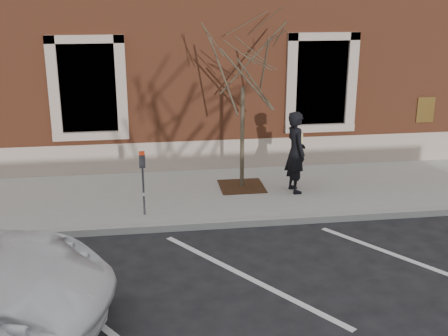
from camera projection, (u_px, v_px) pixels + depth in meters
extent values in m
plane|color=#28282B|center=(228.00, 227.00, 11.76)|extent=(120.00, 120.00, 0.00)
cube|color=#AAA9A0|center=(217.00, 194.00, 13.38)|extent=(40.00, 3.50, 0.15)
cube|color=#9E9E99|center=(228.00, 224.00, 11.69)|extent=(40.00, 0.12, 0.15)
cube|color=brown|center=(192.00, 14.00, 17.85)|extent=(40.00, 8.50, 8.00)
cube|color=gray|center=(208.00, 155.00, 14.92)|extent=(40.00, 0.06, 0.80)
cube|color=black|center=(89.00, 87.00, 14.07)|extent=(1.40, 0.30, 2.20)
cube|color=gray|center=(91.00, 135.00, 14.27)|extent=(1.90, 0.20, 0.20)
cube|color=black|center=(320.00, 82.00, 14.88)|extent=(1.40, 0.30, 2.20)
cube|color=gray|center=(319.00, 128.00, 15.08)|extent=(1.90, 0.20, 0.20)
imported|color=black|center=(296.00, 152.00, 13.09)|extent=(0.56, 0.76, 1.94)
cylinder|color=#595B60|center=(144.00, 191.00, 11.83)|extent=(0.05, 0.05, 1.06)
cube|color=black|center=(142.00, 161.00, 11.63)|extent=(0.13, 0.10, 0.28)
cube|color=red|center=(142.00, 153.00, 11.58)|extent=(0.12, 0.09, 0.06)
cube|color=white|center=(144.00, 194.00, 11.80)|extent=(0.05, 0.00, 0.07)
cube|color=#3E2613|center=(242.00, 186.00, 13.67)|extent=(1.06, 1.06, 0.03)
cylinder|color=#3E3326|center=(242.00, 138.00, 13.30)|extent=(0.10, 0.10, 2.45)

